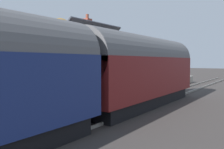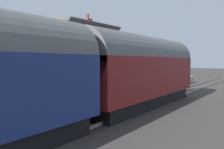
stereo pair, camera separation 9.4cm
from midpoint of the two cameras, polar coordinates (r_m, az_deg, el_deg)
The scene contains 14 objects.
ground_plane at distance 17.16m, azimuth 7.61°, elevation -6.05°, with size 160.00×160.00×0.00m, color #383330.
platform at distance 19.31m, azimuth -3.30°, elevation -3.73°, with size 32.00×6.21×0.84m, color #A39B8C.
platform_edge_coping at distance 17.62m, azimuth 4.21°, elevation -3.00°, with size 32.00×0.36×0.02m, color beige.
rail_near at distance 16.49m, azimuth 12.65°, elevation -6.24°, with size 52.00×0.08×0.14m, color gray.
rail_far at distance 17.07m, azimuth 8.15°, elevation -5.87°, with size 52.00×0.08×0.14m, color gray.
station_building at distance 18.42m, azimuth -7.68°, elevation 2.25°, with size 5.70×4.00×5.62m.
bench_near_building at distance 12.66m, azimuth -23.24°, elevation -3.58°, with size 1.41×0.47×0.88m.
bench_mid_platform at distance 24.81m, azimuth 9.47°, elevation -0.13°, with size 1.40×0.45×0.88m.
bench_by_lamp at distance 28.30m, azimuth 13.15°, elevation 0.24°, with size 1.40×0.45×0.88m.
planter_bench_right at distance 23.62m, azimuth 9.01°, elevation -0.38°, with size 0.54×0.54×0.90m.
planter_under_sign at distance 26.79m, azimuth 11.44°, elevation -0.27°, with size 0.37×0.37×0.63m.
lamp_post_platform at distance 21.29m, azimuth 7.48°, elevation 4.22°, with size 0.32×0.50×3.24m.
station_sign_board at distance 12.85m, azimuth -14.01°, elevation -0.13°, with size 0.96×0.06×1.57m.
tree_distant at distance 29.23m, azimuth -12.02°, elevation 8.66°, with size 3.80×3.53×7.82m.
Camera 2 is at (-15.04, -7.78, 2.77)m, focal length 38.16 mm.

